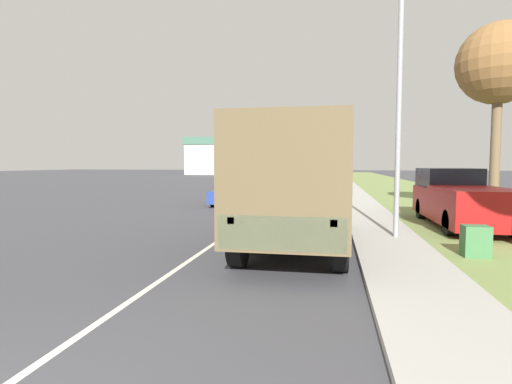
{
  "coord_description": "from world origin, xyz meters",
  "views": [
    {
      "loc": [
        3.0,
        -1.26,
        2.1
      ],
      "look_at": [
        0.87,
        10.05,
        1.28
      ],
      "focal_mm": 28.0,
      "sensor_mm": 36.0,
      "label": 1
    }
  ],
  "objects_px": {
    "pickup_truck": "(459,199)",
    "military_truck": "(297,180)",
    "car_fourth_ahead": "(323,173)",
    "lamp_post": "(392,79)",
    "car_second_ahead": "(314,181)",
    "car_nearest_ahead": "(236,192)",
    "car_third_ahead": "(320,176)"
  },
  "relations": [
    {
      "from": "car_second_ahead",
      "to": "lamp_post",
      "type": "bearing_deg",
      "value": -82.37
    },
    {
      "from": "car_second_ahead",
      "to": "lamp_post",
      "type": "distance_m",
      "value": 21.95
    },
    {
      "from": "military_truck",
      "to": "pickup_truck",
      "type": "distance_m",
      "value": 6.82
    },
    {
      "from": "car_second_ahead",
      "to": "pickup_truck",
      "type": "relative_size",
      "value": 0.84
    },
    {
      "from": "military_truck",
      "to": "lamp_post",
      "type": "bearing_deg",
      "value": 29.89
    },
    {
      "from": "car_nearest_ahead",
      "to": "lamp_post",
      "type": "relative_size",
      "value": 0.58
    },
    {
      "from": "car_nearest_ahead",
      "to": "car_third_ahead",
      "type": "bearing_deg",
      "value": 82.18
    },
    {
      "from": "pickup_truck",
      "to": "military_truck",
      "type": "bearing_deg",
      "value": -138.37
    },
    {
      "from": "car_second_ahead",
      "to": "car_fourth_ahead",
      "type": "bearing_deg",
      "value": 89.67
    },
    {
      "from": "car_second_ahead",
      "to": "lamp_post",
      "type": "xyz_separation_m",
      "value": [
        2.87,
        -21.44,
        3.67
      ]
    },
    {
      "from": "car_third_ahead",
      "to": "lamp_post",
      "type": "distance_m",
      "value": 35.49
    },
    {
      "from": "car_third_ahead",
      "to": "lamp_post",
      "type": "height_order",
      "value": "lamp_post"
    },
    {
      "from": "car_third_ahead",
      "to": "car_fourth_ahead",
      "type": "height_order",
      "value": "car_third_ahead"
    },
    {
      "from": "car_second_ahead",
      "to": "lamp_post",
      "type": "relative_size",
      "value": 0.67
    },
    {
      "from": "car_fourth_ahead",
      "to": "car_third_ahead",
      "type": "bearing_deg",
      "value": -90.08
    },
    {
      "from": "military_truck",
      "to": "car_third_ahead",
      "type": "relative_size",
      "value": 1.63
    },
    {
      "from": "car_nearest_ahead",
      "to": "car_third_ahead",
      "type": "distance_m",
      "value": 26.66
    },
    {
      "from": "car_third_ahead",
      "to": "pickup_truck",
      "type": "xyz_separation_m",
      "value": [
        5.43,
        -32.06,
        0.22
      ]
    },
    {
      "from": "car_third_ahead",
      "to": "car_fourth_ahead",
      "type": "distance_m",
      "value": 14.76
    },
    {
      "from": "car_third_ahead",
      "to": "car_fourth_ahead",
      "type": "xyz_separation_m",
      "value": [
        0.02,
        14.76,
        -0.07
      ]
    },
    {
      "from": "pickup_truck",
      "to": "car_third_ahead",
      "type": "bearing_deg",
      "value": 99.61
    },
    {
      "from": "lamp_post",
      "to": "car_second_ahead",
      "type": "bearing_deg",
      "value": 97.63
    },
    {
      "from": "military_truck",
      "to": "car_second_ahead",
      "type": "height_order",
      "value": "military_truck"
    },
    {
      "from": "pickup_truck",
      "to": "lamp_post",
      "type": "distance_m",
      "value": 5.38
    },
    {
      "from": "car_fourth_ahead",
      "to": "car_second_ahead",
      "type": "bearing_deg",
      "value": -90.33
    },
    {
      "from": "car_fourth_ahead",
      "to": "pickup_truck",
      "type": "height_order",
      "value": "pickup_truck"
    },
    {
      "from": "car_second_ahead",
      "to": "pickup_truck",
      "type": "bearing_deg",
      "value": -73.07
    },
    {
      "from": "car_third_ahead",
      "to": "lamp_post",
      "type": "relative_size",
      "value": 0.57
    },
    {
      "from": "lamp_post",
      "to": "military_truck",
      "type": "bearing_deg",
      "value": -150.11
    },
    {
      "from": "car_second_ahead",
      "to": "car_fourth_ahead",
      "type": "xyz_separation_m",
      "value": [
        0.16,
        28.51,
        -0.05
      ]
    },
    {
      "from": "car_third_ahead",
      "to": "military_truck",
      "type": "bearing_deg",
      "value": -89.43
    },
    {
      "from": "car_fourth_ahead",
      "to": "pickup_truck",
      "type": "xyz_separation_m",
      "value": [
        5.41,
        -46.81,
        0.29
      ]
    }
  ]
}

